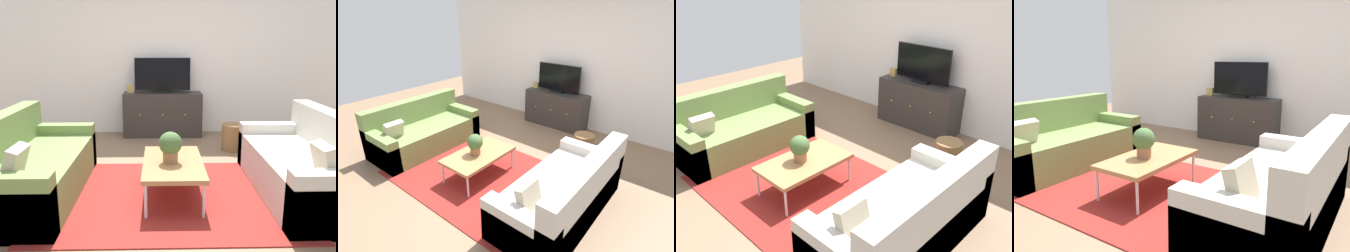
% 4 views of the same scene
% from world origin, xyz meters
% --- Properties ---
extents(ground_plane, '(10.00, 10.00, 0.00)m').
position_xyz_m(ground_plane, '(0.00, 0.00, 0.00)').
color(ground_plane, '#84664C').
extents(wall_back, '(6.40, 0.12, 2.70)m').
position_xyz_m(wall_back, '(0.00, 2.55, 1.35)').
color(wall_back, white).
rests_on(wall_back, ground_plane).
extents(area_rug, '(2.50, 1.90, 0.01)m').
position_xyz_m(area_rug, '(0.00, -0.15, 0.01)').
color(area_rug, maroon).
rests_on(area_rug, ground_plane).
extents(couch_left_side, '(0.86, 1.87, 0.84)m').
position_xyz_m(couch_left_side, '(-1.44, -0.10, 0.28)').
color(couch_left_side, olive).
rests_on(couch_left_side, ground_plane).
extents(couch_right_side, '(0.86, 1.87, 0.84)m').
position_xyz_m(couch_right_side, '(1.44, -0.10, 0.28)').
color(couch_right_side, beige).
rests_on(couch_right_side, ground_plane).
extents(coffee_table, '(0.59, 1.03, 0.38)m').
position_xyz_m(coffee_table, '(0.03, -0.16, 0.35)').
color(coffee_table, '#A37547').
rests_on(coffee_table, ground_plane).
extents(potted_plant, '(0.23, 0.23, 0.31)m').
position_xyz_m(potted_plant, '(0.01, -0.19, 0.55)').
color(potted_plant, '#936042').
rests_on(potted_plant, coffee_table).
extents(tv_console, '(1.30, 0.47, 0.73)m').
position_xyz_m(tv_console, '(-0.05, 2.27, 0.36)').
color(tv_console, '#332D2B').
rests_on(tv_console, ground_plane).
extents(flat_screen_tv, '(0.92, 0.16, 0.57)m').
position_xyz_m(flat_screen_tv, '(-0.05, 2.29, 1.01)').
color(flat_screen_tv, black).
rests_on(flat_screen_tv, tv_console).
extents(mantel_clock, '(0.11, 0.07, 0.13)m').
position_xyz_m(mantel_clock, '(-0.58, 2.27, 0.79)').
color(mantel_clock, tan).
rests_on(mantel_clock, tv_console).
extents(wicker_basket, '(0.34, 0.34, 0.38)m').
position_xyz_m(wicker_basket, '(0.98, 1.41, 0.19)').
color(wicker_basket, olive).
rests_on(wicker_basket, ground_plane).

